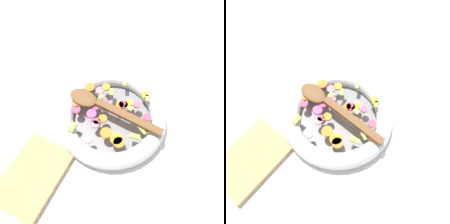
{
  "view_description": "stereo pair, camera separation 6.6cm",
  "coord_description": "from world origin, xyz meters",
  "views": [
    {
      "loc": [
        -0.29,
        -0.14,
        0.62
      ],
      "look_at": [
        0.0,
        0.0,
        0.05
      ],
      "focal_mm": 35.0,
      "sensor_mm": 36.0,
      "label": 1
    },
    {
      "loc": [
        -0.25,
        -0.2,
        0.62
      ],
      "look_at": [
        0.0,
        0.0,
        0.05
      ],
      "focal_mm": 35.0,
      "sensor_mm": 36.0,
      "label": 2
    }
  ],
  "objects": [
    {
      "name": "skillet",
      "position": [
        0.0,
        0.0,
        0.02
      ],
      "size": [
        0.34,
        0.34,
        0.05
      ],
      "color": "slate",
      "rests_on": "ground_plane"
    },
    {
      "name": "ground_plane",
      "position": [
        0.0,
        0.0,
        0.0
      ],
      "size": [
        4.0,
        4.0,
        0.0
      ],
      "primitive_type": "plane",
      "color": "silver"
    },
    {
      "name": "cutting_board",
      "position": [
        -0.26,
        0.11,
        0.01
      ],
      "size": [
        0.21,
        0.15,
        0.02
      ],
      "color": "tan",
      "rests_on": "ground_plane"
    },
    {
      "name": "chopped_vegetables",
      "position": [
        -0.01,
        0.01,
        0.05
      ],
      "size": [
        0.25,
        0.26,
        0.01
      ],
      "color": "orange",
      "rests_on": "skillet"
    },
    {
      "name": "wooden_spoon",
      "position": [
        0.0,
        0.03,
        0.06
      ],
      "size": [
        0.06,
        0.31,
        0.01
      ],
      "color": "brown",
      "rests_on": "chopped_vegetables"
    }
  ]
}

